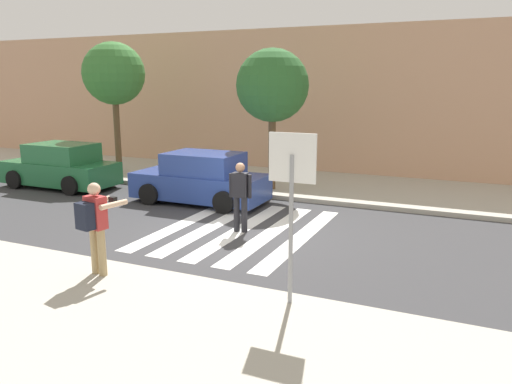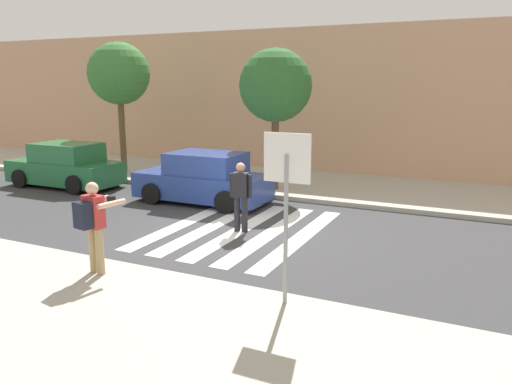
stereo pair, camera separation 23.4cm
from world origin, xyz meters
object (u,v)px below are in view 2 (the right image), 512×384
object	(u,v)px
parked_car_green	(66,166)
street_tree_west	(119,74)
pedestrian_crossing	(241,193)
street_tree_center	(276,86)
parked_car_blue	(204,179)
stop_sign	(287,181)
photographer_with_backpack	(93,220)

from	to	relation	value
parked_car_green	street_tree_west	distance (m)	4.18
pedestrian_crossing	street_tree_center	xyz separation A→B (m)	(-0.99, 4.43, 2.52)
parked_car_blue	street_tree_center	xyz separation A→B (m)	(1.44, 2.18, 2.77)
stop_sign	parked_car_blue	size ratio (longest dim) A/B	0.67
stop_sign	street_tree_center	size ratio (longest dim) A/B	0.60
parked_car_green	street_tree_center	bearing A→B (deg)	17.05
stop_sign	street_tree_center	distance (m)	8.91
street_tree_west	street_tree_center	size ratio (longest dim) A/B	1.10
parked_car_blue	street_tree_west	size ratio (longest dim) A/B	0.82
stop_sign	photographer_with_backpack	xyz separation A→B (m)	(-3.64, -0.34, -0.97)
parked_car_blue	street_tree_center	size ratio (longest dim) A/B	0.90
parked_car_green	street_tree_center	xyz separation A→B (m)	(7.09, 2.18, 2.77)
street_tree_center	photographer_with_backpack	bearing A→B (deg)	-90.11
photographer_with_backpack	parked_car_blue	distance (m)	6.36
photographer_with_backpack	parked_car_green	size ratio (longest dim) A/B	0.42
stop_sign	street_tree_center	xyz separation A→B (m)	(-3.63, 8.03, 1.36)
parked_car_green	parked_car_blue	bearing A→B (deg)	0.00
photographer_with_backpack	parked_car_green	xyz separation A→B (m)	(-7.08, 6.19, -0.44)
street_tree_center	stop_sign	bearing A→B (deg)	-65.68
stop_sign	parked_car_green	distance (m)	12.29
photographer_with_backpack	street_tree_center	bearing A→B (deg)	89.89
stop_sign	pedestrian_crossing	distance (m)	4.60
pedestrian_crossing	street_tree_west	xyz separation A→B (m)	(-7.74, 4.93, 2.94)
stop_sign	street_tree_west	world-z (taller)	street_tree_west
pedestrian_crossing	parked_car_blue	size ratio (longest dim) A/B	0.42
street_tree_west	photographer_with_backpack	bearing A→B (deg)	-52.79
parked_car_green	pedestrian_crossing	bearing A→B (deg)	-15.60
photographer_with_backpack	pedestrian_crossing	size ratio (longest dim) A/B	1.00
photographer_with_backpack	street_tree_west	size ratio (longest dim) A/B	0.35
stop_sign	photographer_with_backpack	bearing A→B (deg)	-174.71
photographer_with_backpack	street_tree_west	bearing A→B (deg)	127.21
photographer_with_backpack	pedestrian_crossing	distance (m)	4.06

